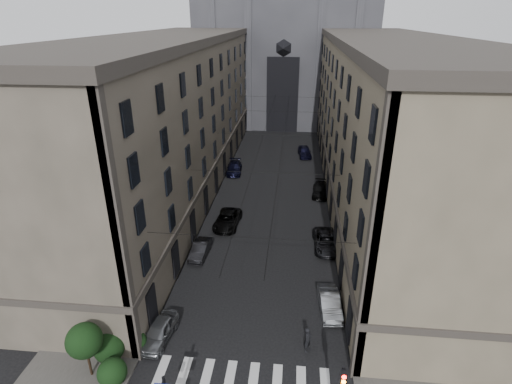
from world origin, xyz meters
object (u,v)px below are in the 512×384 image
(car_left_midfar, at_px, (227,220))
(car_right_far, at_px, (305,152))
(car_left_near, at_px, (159,331))
(gothic_tower, at_px, (286,32))
(car_left_far, at_px, (234,168))
(car_right_midnear, at_px, (326,241))
(car_left_midnear, at_px, (200,250))
(car_right_midfar, at_px, (320,190))
(car_right_near, at_px, (329,303))
(pedestrian, at_px, (308,340))

(car_left_midfar, xyz_separation_m, car_right_far, (8.56, 24.31, 0.08))
(car_left_near, bearing_deg, gothic_tower, 91.80)
(car_left_far, height_order, car_right_midnear, car_left_far)
(car_left_midnear, height_order, car_left_midfar, car_left_midfar)
(car_right_midnear, relative_size, car_right_midfar, 1.10)
(car_left_near, relative_size, car_left_far, 0.83)
(car_left_near, distance_m, car_right_midfar, 29.04)
(car_left_midnear, relative_size, car_right_near, 0.94)
(car_left_far, height_order, car_right_midfar, car_left_far)
(car_right_near, xyz_separation_m, car_right_midnear, (0.27, 9.21, 0.01))
(car_right_near, distance_m, car_right_far, 36.96)
(car_left_midfar, relative_size, car_right_midnear, 1.02)
(car_right_midnear, height_order, car_right_far, car_right_far)
(car_left_midfar, bearing_deg, car_left_midnear, -101.60)
(car_left_midnear, relative_size, car_right_midnear, 0.78)
(car_right_midnear, bearing_deg, car_left_midfar, 159.74)
(car_left_near, height_order, car_left_midnear, car_left_near)
(car_left_midnear, xyz_separation_m, car_left_far, (-0.08, 21.96, 0.06))
(car_left_midnear, height_order, pedestrian, pedestrian)
(car_left_midfar, distance_m, car_right_midfar, 13.99)
(car_left_near, height_order, pedestrian, pedestrian)
(car_left_near, distance_m, car_right_midnear, 18.31)
(car_right_far, bearing_deg, car_right_midfar, -89.02)
(gothic_tower, height_order, car_right_midnear, gothic_tower)
(car_right_midnear, xyz_separation_m, pedestrian, (-2.03, -13.49, 0.25))
(car_right_midnear, xyz_separation_m, car_right_far, (-1.82, 27.73, 0.09))
(car_left_midfar, bearing_deg, car_left_near, -93.69)
(car_right_midnear, bearing_deg, car_left_far, 119.89)
(car_left_midfar, height_order, pedestrian, pedestrian)
(gothic_tower, xyz_separation_m, car_right_far, (4.36, -25.74, -16.99))
(car_left_far, bearing_deg, car_right_midfar, -33.15)
(car_right_midfar, bearing_deg, car_right_far, 101.96)
(car_right_near, bearing_deg, car_right_midfar, 84.40)
(car_left_near, distance_m, car_right_near, 12.85)
(car_left_far, xyz_separation_m, car_right_far, (10.22, 8.41, 0.09))
(car_right_midnear, bearing_deg, car_right_near, -93.75)
(gothic_tower, xyz_separation_m, car_left_midfar, (-4.20, -50.06, -17.07))
(car_left_midnear, relative_size, car_left_far, 0.80)
(gothic_tower, distance_m, car_left_midnear, 58.96)
(car_left_far, bearing_deg, car_right_midnear, -62.71)
(gothic_tower, bearing_deg, pedestrian, -86.45)
(car_left_far, distance_m, car_right_near, 30.86)
(car_right_near, relative_size, car_right_far, 0.90)
(car_left_midfar, relative_size, pedestrian, 2.73)
(car_left_near, bearing_deg, car_left_far, 96.50)
(car_left_midfar, distance_m, car_right_far, 25.78)
(car_right_far, bearing_deg, pedestrian, -96.32)
(gothic_tower, relative_size, pedestrian, 30.12)
(car_right_far, bearing_deg, car_left_near, -110.40)
(car_left_midnear, xyz_separation_m, pedestrian, (9.94, -10.84, 0.30))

